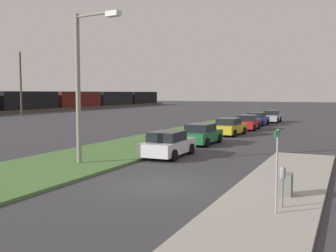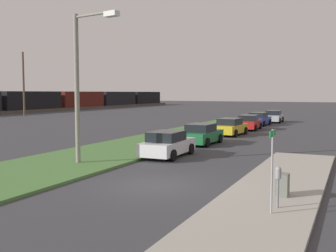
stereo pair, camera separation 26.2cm
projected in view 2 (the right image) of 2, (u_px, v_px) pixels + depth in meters
The scene contains 14 objects.
ground at pixel (155, 185), 15.72m from camera, with size 300.00×300.00×0.00m, color #38383D.
grass_median at pixel (139, 145), 27.42m from camera, with size 60.00×6.00×0.12m, color #477238.
sidewalk_curb at pixel (259, 212), 12.01m from camera, with size 24.00×3.20×0.14m, color #9E998E.
parked_car_white at pixel (167, 144), 22.74m from camera, with size 4.34×2.09×1.47m.
parked_car_green at pixel (202, 134), 28.20m from camera, with size 4.32×2.06×1.47m.
parked_car_yellow at pixel (230, 127), 34.23m from camera, with size 4.39×2.20×1.47m.
parked_car_red at pixel (249, 123), 39.25m from camera, with size 4.38×2.17×1.47m.
parked_car_blue at pixel (259, 119), 44.49m from camera, with size 4.38×2.17×1.47m.
parked_car_silver at pixel (274, 117), 49.16m from camera, with size 4.36×2.14×1.47m.
parking_meter at pixel (278, 178), 12.12m from camera, with size 0.18×0.18×1.42m.
utility_box at pixel (282, 187), 13.61m from camera, with size 0.55×0.40×0.90m, color slate.
street_sign at pixel (272, 160), 11.50m from camera, with size 0.90×0.06×2.60m.
streetlight at pixel (82, 78), 19.71m from camera, with size 0.77×2.86×7.50m.
distant_utility_pole at pixel (24, 84), 62.74m from camera, with size 0.30×0.30×10.00m, color brown.
Camera 2 is at (-13.81, -7.00, 3.64)m, focal length 42.76 mm.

